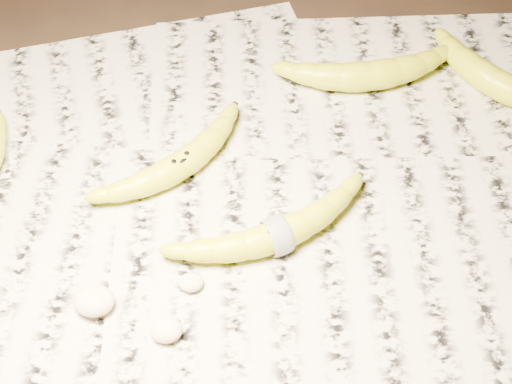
{
  "coord_description": "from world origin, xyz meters",
  "views": [
    {
      "loc": [
        -0.01,
        -0.45,
        0.63
      ],
      "look_at": [
        0.01,
        -0.0,
        0.05
      ],
      "focal_mm": 50.0,
      "sensor_mm": 36.0,
      "label": 1
    }
  ],
  "objects_px": {
    "banana_upper_b": "(495,80)",
    "banana_upper_a": "(369,74)",
    "banana_taped": "(277,234)",
    "banana_center": "(180,163)"
  },
  "relations": [
    {
      "from": "banana_upper_b",
      "to": "banana_upper_a",
      "type": "bearing_deg",
      "value": -139.56
    },
    {
      "from": "banana_upper_a",
      "to": "banana_taped",
      "type": "bearing_deg",
      "value": -124.65
    },
    {
      "from": "banana_taped",
      "to": "banana_upper_a",
      "type": "height_order",
      "value": "banana_upper_a"
    },
    {
      "from": "banana_taped",
      "to": "banana_upper_b",
      "type": "distance_m",
      "value": 0.35
    },
    {
      "from": "banana_upper_a",
      "to": "banana_center",
      "type": "bearing_deg",
      "value": -155.94
    },
    {
      "from": "banana_taped",
      "to": "banana_upper_b",
      "type": "bearing_deg",
      "value": 15.59
    },
    {
      "from": "banana_center",
      "to": "banana_taped",
      "type": "height_order",
      "value": "same"
    },
    {
      "from": "banana_taped",
      "to": "banana_center",
      "type": "bearing_deg",
      "value": 113.92
    },
    {
      "from": "banana_taped",
      "to": "banana_upper_b",
      "type": "relative_size",
      "value": 1.13
    },
    {
      "from": "banana_taped",
      "to": "banana_upper_a",
      "type": "xyz_separation_m",
      "value": [
        0.13,
        0.23,
        0.0
      ]
    }
  ]
}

